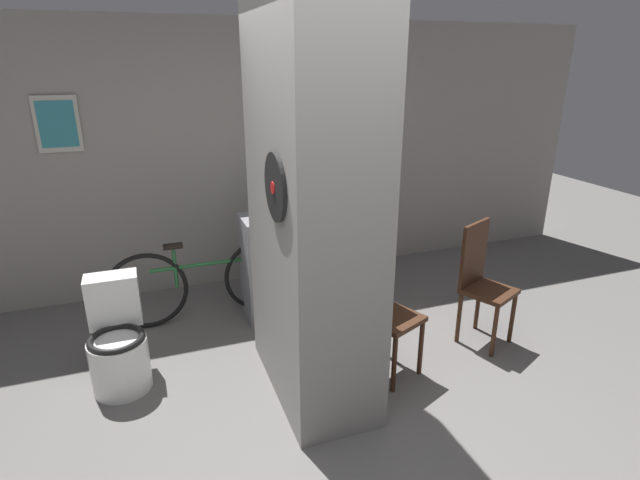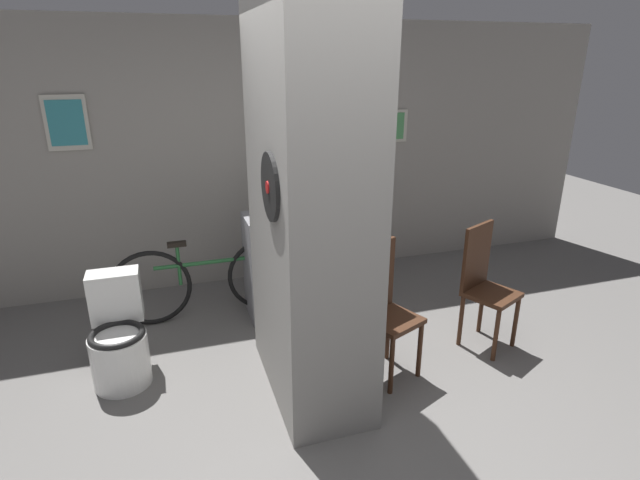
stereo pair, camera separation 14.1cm
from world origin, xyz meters
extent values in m
plane|color=slate|center=(0.00, 0.00, 0.00)|extent=(14.00, 14.00, 0.00)
cube|color=gray|center=(0.00, 2.63, 1.30)|extent=(8.00, 0.06, 2.60)
cube|color=beige|center=(-1.60, 2.58, 1.70)|extent=(0.36, 0.02, 0.48)
cube|color=teal|center=(-1.60, 2.57, 1.70)|extent=(0.30, 0.01, 0.39)
cube|color=beige|center=(1.50, 2.58, 1.55)|extent=(0.44, 0.02, 0.34)
cube|color=#4C9959|center=(1.50, 2.57, 1.55)|extent=(0.36, 0.01, 0.28)
cube|color=gray|center=(0.03, 0.60, 1.30)|extent=(0.58, 1.21, 2.60)
cylinder|color=black|center=(-0.27, 0.36, 1.55)|extent=(0.03, 0.40, 0.40)
cylinder|color=red|center=(-0.29, 0.36, 1.55)|extent=(0.01, 0.07, 0.07)
cube|color=gray|center=(0.39, 1.73, 0.47)|extent=(1.21, 0.44, 0.94)
cylinder|color=white|center=(-1.27, 1.01, 0.20)|extent=(0.40, 0.40, 0.39)
torus|color=black|center=(-1.27, 1.01, 0.40)|extent=(0.39, 0.39, 0.04)
cube|color=white|center=(-1.27, 1.28, 0.58)|extent=(0.36, 0.20, 0.38)
cylinder|color=#422616|center=(0.53, 0.32, 0.22)|extent=(0.04, 0.04, 0.45)
cylinder|color=#422616|center=(0.82, 0.44, 0.22)|extent=(0.04, 0.04, 0.45)
cylinder|color=#422616|center=(0.41, 0.60, 0.22)|extent=(0.04, 0.04, 0.45)
cylinder|color=#422616|center=(0.70, 0.72, 0.22)|extent=(0.04, 0.04, 0.45)
cube|color=#422616|center=(0.62, 0.52, 0.46)|extent=(0.48, 0.48, 0.04)
cube|color=#422616|center=(0.55, 0.67, 0.75)|extent=(0.35, 0.17, 0.53)
cylinder|color=#422616|center=(1.48, 0.44, 0.22)|extent=(0.04, 0.04, 0.45)
cylinder|color=#422616|center=(1.76, 0.57, 0.22)|extent=(0.04, 0.04, 0.45)
cylinder|color=#422616|center=(1.35, 0.72, 0.22)|extent=(0.04, 0.04, 0.45)
cylinder|color=#422616|center=(1.63, 0.85, 0.22)|extent=(0.04, 0.04, 0.45)
cube|color=#422616|center=(1.55, 0.64, 0.46)|extent=(0.48, 0.48, 0.04)
cube|color=#422616|center=(1.48, 0.80, 0.75)|extent=(0.34, 0.18, 0.53)
torus|color=black|center=(-1.05, 1.85, 0.35)|extent=(0.70, 0.04, 0.70)
torus|color=black|center=(-0.03, 1.85, 0.35)|extent=(0.70, 0.04, 0.70)
cylinder|color=#266633|center=(-0.54, 1.85, 0.53)|extent=(0.93, 0.04, 0.04)
cylinder|color=#266633|center=(-0.79, 1.85, 0.53)|extent=(0.03, 0.03, 0.36)
cylinder|color=#266633|center=(-0.08, 1.85, 0.53)|extent=(0.03, 0.03, 0.33)
cube|color=black|center=(-0.79, 1.85, 0.73)|extent=(0.16, 0.06, 0.04)
cylinder|color=#262626|center=(-0.08, 1.85, 0.69)|extent=(0.03, 0.42, 0.03)
cylinder|color=silver|center=(0.26, 1.80, 1.02)|extent=(0.08, 0.08, 0.16)
cylinder|color=silver|center=(0.26, 1.80, 1.14)|extent=(0.03, 0.03, 0.07)
sphere|color=#333333|center=(0.26, 1.80, 1.18)|extent=(0.03, 0.03, 0.03)
cylinder|color=#267233|center=(0.14, 1.70, 1.00)|extent=(0.08, 0.08, 0.11)
cylinder|color=#267233|center=(0.14, 1.70, 1.07)|extent=(0.03, 0.03, 0.05)
sphere|color=#333333|center=(0.14, 1.70, 1.11)|extent=(0.03, 0.03, 0.03)
camera|label=1|loc=(-0.97, -2.30, 2.24)|focal=28.00mm
camera|label=2|loc=(-0.84, -2.34, 2.24)|focal=28.00mm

